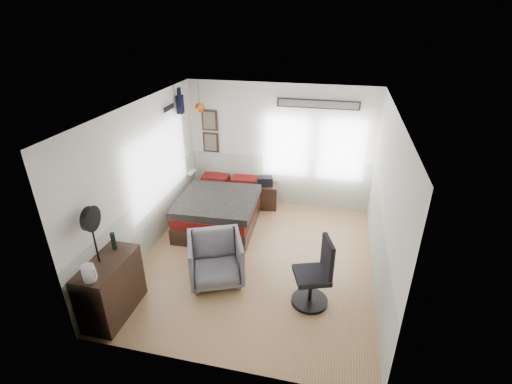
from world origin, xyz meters
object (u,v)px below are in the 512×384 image
armchair (215,259)px  task_chair (315,278)px  bed (221,208)px  dresser (111,288)px  nightstand (265,196)px

armchair → task_chair: size_ratio=0.78×
bed → task_chair: bearing=-45.9°
armchair → task_chair: (1.61, -0.19, 0.06)m
dresser → task_chair: bearing=16.9°
task_chair → armchair: bearing=154.0°
bed → armchair: bearing=-77.5°
dresser → task_chair: size_ratio=0.90×
dresser → task_chair: 2.95m
bed → nightstand: size_ratio=3.99×
nightstand → task_chair: (1.34, -2.81, 0.18)m
dresser → nightstand: 3.96m
bed → nightstand: bed is taller
armchair → task_chair: bearing=-29.6°
armchair → task_chair: task_chair is taller
bed → task_chair: task_chair is taller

